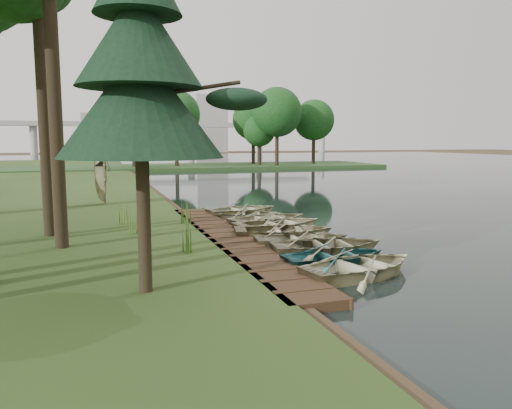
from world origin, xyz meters
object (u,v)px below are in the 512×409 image
object	(u,v)px
rowboat_0	(362,263)
stored_rowboat	(104,197)
rowboat_1	(336,254)
rowboat_2	(328,243)
boardwalk	(229,241)
pine_tree	(139,68)

from	to	relation	value
rowboat_0	stored_rowboat	distance (m)	18.24
rowboat_1	rowboat_2	world-z (taller)	rowboat_2
rowboat_2	rowboat_0	bearing A→B (deg)	178.80
rowboat_0	rowboat_1	xyz separation A→B (m)	(-0.10, 1.40, -0.04)
boardwalk	rowboat_1	world-z (taller)	rowboat_1
rowboat_0	stored_rowboat	xyz separation A→B (m)	(-6.59, 17.00, 0.26)
boardwalk	pine_tree	distance (m)	8.78
boardwalk	stored_rowboat	distance (m)	12.18
rowboat_2	stored_rowboat	world-z (taller)	stored_rowboat
stored_rowboat	pine_tree	size ratio (longest dim) A/B	0.47
pine_tree	rowboat_1	bearing A→B (deg)	16.01
rowboat_1	stored_rowboat	bearing A→B (deg)	19.84
rowboat_0	pine_tree	bearing A→B (deg)	79.83
rowboat_0	rowboat_1	size ratio (longest dim) A/B	1.11
rowboat_1	pine_tree	size ratio (longest dim) A/B	0.41
rowboat_1	rowboat_2	bearing A→B (deg)	-19.23
boardwalk	rowboat_1	distance (m)	4.79
rowboat_0	rowboat_2	world-z (taller)	rowboat_2
rowboat_2	pine_tree	bearing A→B (deg)	120.97
rowboat_1	pine_tree	distance (m)	8.06
boardwalk	rowboat_0	xyz separation A→B (m)	(2.42, -5.58, 0.29)
pine_tree	rowboat_2	bearing A→B (deg)	25.80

